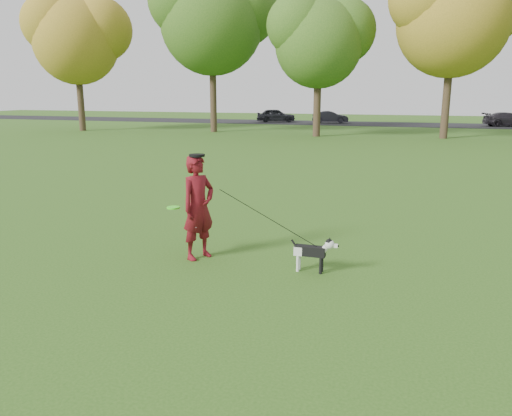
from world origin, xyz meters
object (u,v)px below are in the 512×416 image
(car_right, at_px, (508,119))
(car_mid, at_px, (330,117))
(man, at_px, (198,207))
(car_left, at_px, (276,115))
(dog, at_px, (314,250))

(car_right, bearing_deg, car_mid, 75.86)
(man, xyz_separation_m, car_left, (-9.75, 39.81, -0.26))
(car_left, distance_m, car_mid, 5.32)
(man, relative_size, dog, 2.32)
(dog, relative_size, car_mid, 0.24)
(car_mid, relative_size, car_right, 0.83)
(car_mid, xyz_separation_m, car_right, (15.25, 0.00, 0.03))
(man, distance_m, car_mid, 40.06)
(car_mid, bearing_deg, dog, 177.17)
(man, distance_m, car_left, 40.99)
(man, relative_size, car_mid, 0.55)
(man, xyz_separation_m, dog, (2.08, -0.09, -0.55))
(car_mid, bearing_deg, car_right, -102.10)
(dog, relative_size, car_left, 0.21)
(dog, relative_size, car_right, 0.20)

